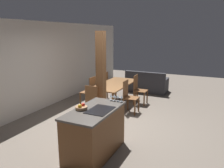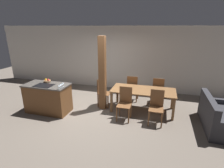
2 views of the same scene
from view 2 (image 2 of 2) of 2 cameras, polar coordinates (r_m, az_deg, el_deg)
name	(u,v)px [view 2 (image 2 of 2)]	position (r m, az deg, el deg)	size (l,w,h in m)	color
ground_plane	(93,112)	(5.86, -6.27, -8.94)	(16.00, 16.00, 0.00)	#665B51
wall_back	(113,58)	(7.70, 0.45, 8.46)	(11.20, 0.08, 2.70)	silver
kitchen_island	(48,98)	(6.02, -20.17, -4.31)	(1.41, 0.73, 0.94)	brown
fruit_bowl	(47,81)	(6.08, -20.39, 1.01)	(0.23, 0.23, 0.11)	#99704C
wine_glass_near	(59,86)	(5.26, -17.05, -0.55)	(0.07, 0.07, 0.14)	silver
wine_glass_middle	(60,85)	(5.32, -16.59, -0.28)	(0.07, 0.07, 0.14)	silver
wine_glass_far	(62,84)	(5.38, -16.14, -0.02)	(0.07, 0.07, 0.14)	silver
wine_glass_end	(63,83)	(5.45, -15.70, 0.23)	(0.07, 0.07, 0.14)	silver
dining_table	(143,92)	(5.74, 10.10, -2.68)	(2.03, 0.92, 0.73)	brown
dining_chair_near_left	(125,103)	(5.23, 4.18, -6.14)	(0.40, 0.40, 0.98)	brown
dining_chair_near_right	(156,106)	(5.14, 14.26, -7.13)	(0.40, 0.40, 0.98)	brown
dining_chair_far_left	(132,88)	(6.48, 6.70, -1.28)	(0.40, 0.40, 0.98)	brown
dining_chair_far_right	(158,90)	(6.41, 14.78, -2.01)	(0.40, 0.40, 0.98)	brown
dining_chair_head_end	(102,92)	(6.07, -3.15, -2.56)	(0.40, 0.40, 0.98)	brown
couch	(219,118)	(5.67, 31.44, -9.51)	(0.83, 1.62, 0.86)	#2D2D33
timber_post	(102,74)	(5.65, -3.14, 3.22)	(0.21, 0.21, 2.40)	brown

